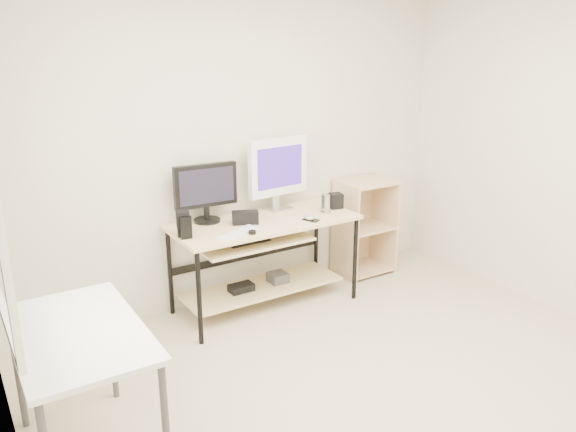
{
  "coord_description": "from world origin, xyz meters",
  "views": [
    {
      "loc": [
        -2.12,
        -2.05,
        2.11
      ],
      "look_at": [
        -0.0,
        1.3,
        0.88
      ],
      "focal_mm": 35.0,
      "sensor_mm": 36.0,
      "label": 1
    }
  ],
  "objects_px": {
    "desk": "(262,245)",
    "white_imac": "(278,169)",
    "black_monitor": "(206,189)",
    "shelf_unit": "(362,226)",
    "audio_controller": "(186,227)",
    "side_table": "(79,344)"
  },
  "relations": [
    {
      "from": "shelf_unit",
      "to": "black_monitor",
      "type": "distance_m",
      "value": 1.65
    },
    {
      "from": "side_table",
      "to": "audio_controller",
      "type": "height_order",
      "value": "audio_controller"
    },
    {
      "from": "desk",
      "to": "white_imac",
      "type": "distance_m",
      "value": 0.66
    },
    {
      "from": "shelf_unit",
      "to": "black_monitor",
      "type": "xyz_separation_m",
      "value": [
        -1.55,
        0.04,
        0.56
      ]
    },
    {
      "from": "white_imac",
      "to": "shelf_unit",
      "type": "bearing_deg",
      "value": -7.55
    },
    {
      "from": "desk",
      "to": "audio_controller",
      "type": "xyz_separation_m",
      "value": [
        -0.67,
        -0.08,
        0.29
      ]
    },
    {
      "from": "side_table",
      "to": "white_imac",
      "type": "height_order",
      "value": "white_imac"
    },
    {
      "from": "desk",
      "to": "side_table",
      "type": "bearing_deg",
      "value": -147.35
    },
    {
      "from": "shelf_unit",
      "to": "black_monitor",
      "type": "bearing_deg",
      "value": 178.44
    },
    {
      "from": "desk",
      "to": "side_table",
      "type": "relative_size",
      "value": 1.5
    },
    {
      "from": "desk",
      "to": "audio_controller",
      "type": "bearing_deg",
      "value": -173.37
    },
    {
      "from": "black_monitor",
      "to": "white_imac",
      "type": "relative_size",
      "value": 0.83
    },
    {
      "from": "desk",
      "to": "black_monitor",
      "type": "height_order",
      "value": "black_monitor"
    },
    {
      "from": "side_table",
      "to": "shelf_unit",
      "type": "bearing_deg",
      "value": 23.33
    },
    {
      "from": "desk",
      "to": "white_imac",
      "type": "bearing_deg",
      "value": 34.7
    },
    {
      "from": "black_monitor",
      "to": "white_imac",
      "type": "distance_m",
      "value": 0.66
    },
    {
      "from": "black_monitor",
      "to": "side_table",
      "type": "bearing_deg",
      "value": -132.31
    },
    {
      "from": "desk",
      "to": "white_imac",
      "type": "relative_size",
      "value": 2.46
    },
    {
      "from": "black_monitor",
      "to": "shelf_unit",
      "type": "bearing_deg",
      "value": 1.41
    },
    {
      "from": "desk",
      "to": "white_imac",
      "type": "xyz_separation_m",
      "value": [
        0.28,
        0.19,
        0.56
      ]
    },
    {
      "from": "desk",
      "to": "black_monitor",
      "type": "relative_size",
      "value": 2.95
    },
    {
      "from": "shelf_unit",
      "to": "white_imac",
      "type": "relative_size",
      "value": 1.48
    }
  ]
}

